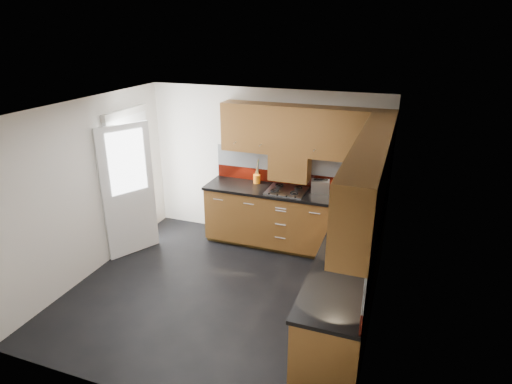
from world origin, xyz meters
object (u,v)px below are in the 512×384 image
at_px(utensil_pot, 257,178).
at_px(toaster, 320,186).
at_px(gas_hob, 286,191).
at_px(food_processor, 353,223).

xyz_separation_m(utensil_pot, toaster, (1.02, -0.05, 0.00)).
height_order(gas_hob, food_processor, food_processor).
distance_m(gas_hob, toaster, 0.51).
distance_m(utensil_pot, food_processor, 2.11).
distance_m(toaster, food_processor, 1.40).
relative_size(toaster, food_processor, 0.88).
bearing_deg(gas_hob, toaster, 17.63).
xyz_separation_m(gas_hob, food_processor, (1.12, -1.09, 0.14)).
bearing_deg(utensil_pot, food_processor, -37.86).
distance_m(gas_hob, food_processor, 1.57).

